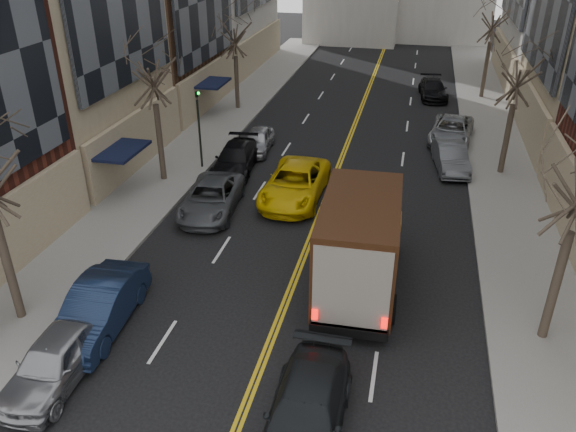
# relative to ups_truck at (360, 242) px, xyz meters

# --- Properties ---
(sidewalk_left) EXTENTS (4.00, 66.00, 0.15)m
(sidewalk_left) POSITION_rel_ups_truck_xyz_m (-11.42, 14.37, -1.89)
(sidewalk_left) COLOR slate
(sidewalk_left) RESTS_ON ground
(sidewalk_right) EXTENTS (4.00, 66.00, 0.15)m
(sidewalk_right) POSITION_rel_ups_truck_xyz_m (6.58, 14.37, -1.89)
(sidewalk_right) COLOR slate
(sidewalk_right) RESTS_ON ground
(tree_lf_mid) EXTENTS (3.20, 3.20, 8.91)m
(tree_lf_mid) POSITION_rel_ups_truck_xyz_m (-11.22, 7.37, 4.63)
(tree_lf_mid) COLOR #382D23
(tree_lf_mid) RESTS_ON sidewalk_left
(tree_lf_far) EXTENTS (3.20, 3.20, 8.12)m
(tree_lf_far) POSITION_rel_ups_truck_xyz_m (-11.22, 20.37, 4.06)
(tree_lf_far) COLOR #382D23
(tree_lf_far) RESTS_ON sidewalk_left
(tree_rt_mid) EXTENTS (3.20, 3.20, 8.32)m
(tree_rt_mid) POSITION_rel_ups_truck_xyz_m (6.38, 12.37, 4.20)
(tree_rt_mid) COLOR #382D23
(tree_rt_mid) RESTS_ON sidewalk_right
(tree_rt_far) EXTENTS (3.20, 3.20, 9.11)m
(tree_rt_far) POSITION_rel_ups_truck_xyz_m (6.38, 27.37, 4.77)
(tree_rt_far) COLOR #382D23
(tree_rt_far) RESTS_ON sidewalk_right
(traffic_signal) EXTENTS (0.29, 0.26, 4.70)m
(traffic_signal) POSITION_rel_ups_truck_xyz_m (-9.82, 9.37, 0.85)
(traffic_signal) COLOR black
(traffic_signal) RESTS_ON sidewalk_left
(ups_truck) EXTENTS (3.10, 7.21, 3.90)m
(ups_truck) POSITION_rel_ups_truck_xyz_m (0.00, 0.00, 0.00)
(ups_truck) COLOR black
(ups_truck) RESTS_ON ground
(observer_sedan) EXTENTS (2.11, 5.13, 1.49)m
(observer_sedan) POSITION_rel_ups_truck_xyz_m (-0.54, -7.24, -1.22)
(observer_sedan) COLOR black
(observer_sedan) RESTS_ON ground
(taxi) EXTENTS (2.86, 5.99, 1.65)m
(taxi) POSITION_rel_ups_truck_xyz_m (-3.96, 6.90, -1.14)
(taxi) COLOR #DEB609
(taxi) RESTS_ON ground
(pedestrian) EXTENTS (0.67, 0.82, 1.95)m
(pedestrian) POSITION_rel_ups_truck_xyz_m (-1.78, 2.82, -0.99)
(pedestrian) COLOR black
(pedestrian) RESTS_ON ground
(parked_lf_a) EXTENTS (1.91, 4.48, 1.51)m
(parked_lf_a) POSITION_rel_ups_truck_xyz_m (-8.28, -6.93, -1.21)
(parked_lf_a) COLOR #96989D
(parked_lf_a) RESTS_ON ground
(parked_lf_b) EXTENTS (2.03, 5.04, 1.63)m
(parked_lf_b) POSITION_rel_ups_truck_xyz_m (-8.26, -4.36, -1.15)
(parked_lf_b) COLOR #111D37
(parked_lf_b) RESTS_ON ground
(parked_lf_c) EXTENTS (2.85, 5.38, 1.44)m
(parked_lf_c) POSITION_rel_ups_truck_xyz_m (-7.52, 4.63, -1.25)
(parked_lf_c) COLOR #484B4F
(parked_lf_c) RESTS_ON ground
(parked_lf_d) EXTENTS (2.51, 5.16, 1.45)m
(parked_lf_d) POSITION_rel_ups_truck_xyz_m (-7.89, 9.52, -1.24)
(parked_lf_d) COLOR black
(parked_lf_d) RESTS_ON ground
(parked_lf_e) EXTENTS (1.82, 4.01, 1.33)m
(parked_lf_e) POSITION_rel_ups_truck_xyz_m (-7.52, 12.72, -1.30)
(parked_lf_e) COLOR #A2A4A9
(parked_lf_e) RESTS_ON ground
(parked_rt_a) EXTENTS (2.13, 4.58, 1.45)m
(parked_rt_a) POSITION_rel_ups_truck_xyz_m (3.68, 12.43, -1.24)
(parked_rt_a) COLOR #4B4E53
(parked_rt_a) RESTS_ON ground
(parked_rt_b) EXTENTS (3.10, 5.55, 1.47)m
(parked_rt_b) POSITION_rel_ups_truck_xyz_m (3.82, 17.03, -1.23)
(parked_rt_b) COLOR #9FA2A6
(parked_rt_b) RESTS_ON ground
(parked_rt_c) EXTENTS (2.46, 4.96, 1.39)m
(parked_rt_c) POSITION_rel_ups_truck_xyz_m (2.68, 26.62, -1.27)
(parked_rt_c) COLOR black
(parked_rt_c) RESTS_ON ground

